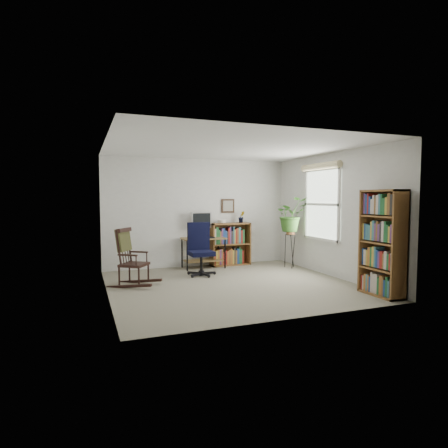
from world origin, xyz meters
name	(u,v)px	position (x,y,z in m)	size (l,w,h in m)	color
floor	(232,285)	(0.00, 0.00, 0.00)	(4.20, 4.00, 0.00)	gray
ceiling	(232,147)	(0.00, 0.00, 2.40)	(4.20, 4.00, 0.00)	silver
wall_back	(199,213)	(0.00, 2.00, 1.20)	(4.20, 0.00, 2.40)	silver
wall_front	(293,225)	(0.00, -2.00, 1.20)	(4.20, 0.00, 2.40)	silver
wall_left	(106,219)	(-2.10, 0.00, 1.20)	(0.00, 4.00, 2.40)	silver
wall_right	(332,215)	(2.10, 0.00, 1.20)	(0.00, 4.00, 2.40)	silver
window	(321,204)	(2.06, 0.30, 1.40)	(0.12, 1.20, 1.50)	white
desk	(203,253)	(0.01, 1.70, 0.33)	(0.92, 0.51, 0.66)	brown
monitor	(201,224)	(0.01, 1.84, 0.94)	(0.46, 0.16, 0.56)	#B0B0B4
keyboard	(205,238)	(0.01, 1.58, 0.68)	(0.40, 0.15, 0.03)	black
office_chair	(201,249)	(-0.27, 0.95, 0.53)	(0.58, 0.58, 1.06)	black
rocking_chair	(134,257)	(-1.62, 0.55, 0.51)	(0.53, 0.88, 1.03)	black
low_bookshelf	(230,244)	(0.70, 1.82, 0.48)	(0.91, 0.30, 0.96)	brown
tall_bookshelf	(382,243)	(1.92, -1.50, 0.83)	(0.31, 0.73, 1.66)	brown
plant_stand	(290,248)	(1.80, 1.05, 0.43)	(0.24, 0.24, 0.86)	black
spider_plant	(291,198)	(1.80, 1.05, 1.53)	(1.69, 1.88, 1.46)	#356824
potted_plant_small	(241,220)	(0.98, 1.83, 1.02)	(0.13, 0.24, 0.11)	#356824
framed_picture	(228,206)	(0.70, 1.97, 1.35)	(0.32, 0.04, 0.32)	black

